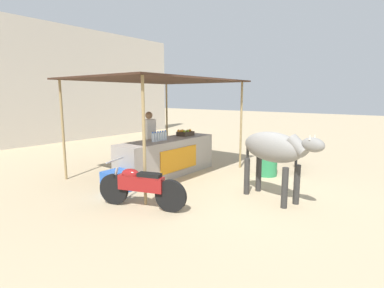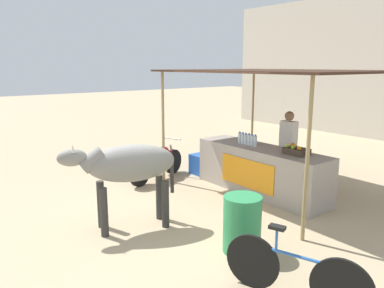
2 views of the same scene
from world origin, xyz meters
name	(u,v)px [view 1 (image 1 of 2)]	position (x,y,z in m)	size (l,w,h in m)	color
ground_plane	(241,191)	(0.00, 0.00, 0.00)	(60.00, 60.00, 0.00)	tan
building_wall_far	(27,83)	(0.00, 9.95, 2.57)	(16.00, 0.50, 5.15)	beige
stall_counter	(168,157)	(0.00, 2.20, 0.48)	(3.00, 0.82, 0.96)	#9E9389
stall_awning	(158,83)	(0.00, 2.50, 2.41)	(4.20, 3.20, 2.51)	#382319
water_bottle_row	(159,136)	(-0.35, 2.15, 1.07)	(0.52, 0.07, 0.25)	silver
fruit_crate	(185,133)	(0.81, 2.25, 1.03)	(0.44, 0.32, 0.18)	#3F3326
vendor_behind_counter	(149,140)	(0.08, 2.95, 0.85)	(0.34, 0.22, 1.65)	#383842
cooler_box	(118,181)	(-1.73, 2.10, 0.24)	(0.60, 0.44, 0.48)	blue
water_barrel	(267,160)	(1.56, 0.09, 0.41)	(0.54, 0.54, 0.82)	#2D8C51
cow	(275,150)	(-0.12, -0.78, 1.03)	(0.91, 1.84, 1.44)	gray
motorcycle_parked	(140,186)	(-2.06, 1.01, 0.43)	(0.76, 1.73, 0.90)	black
bicycle_leaning	(296,157)	(2.73, -0.28, 0.35)	(1.58, 0.59, 0.85)	black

